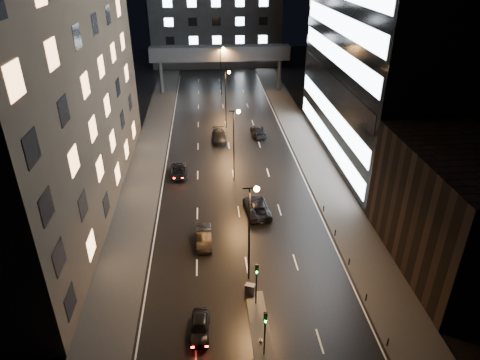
{
  "coord_description": "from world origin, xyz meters",
  "views": [
    {
      "loc": [
        -3.45,
        -23.7,
        27.95
      ],
      "look_at": [
        0.21,
        20.65,
        4.0
      ],
      "focal_mm": 32.0,
      "sensor_mm": 36.0,
      "label": 1
    }
  ],
  "objects_px": {
    "car_toward_b": "(258,131)",
    "utility_cabinet": "(250,289)",
    "car_away_d": "(219,136)",
    "car_away_c": "(179,171)",
    "car_toward_a": "(257,207)",
    "car_away_b": "(204,238)",
    "car_away_a": "(200,327)"
  },
  "relations": [
    {
      "from": "car_away_b",
      "to": "car_away_d",
      "type": "xyz_separation_m",
      "value": [
        2.72,
        28.12,
        0.03
      ]
    },
    {
      "from": "car_away_a",
      "to": "car_away_c",
      "type": "relative_size",
      "value": 0.81
    },
    {
      "from": "car_toward_a",
      "to": "car_away_a",
      "type": "bearing_deg",
      "value": 63.64
    },
    {
      "from": "car_away_b",
      "to": "utility_cabinet",
      "type": "height_order",
      "value": "car_away_b"
    },
    {
      "from": "car_away_a",
      "to": "car_away_c",
      "type": "xyz_separation_m",
      "value": [
        -2.91,
        28.37,
        0.0
      ]
    },
    {
      "from": "car_away_c",
      "to": "utility_cabinet",
      "type": "xyz_separation_m",
      "value": [
        7.5,
        -24.38,
        0.03
      ]
    },
    {
      "from": "car_toward_b",
      "to": "car_away_c",
      "type": "bearing_deg",
      "value": 43.57
    },
    {
      "from": "car_away_d",
      "to": "car_toward_a",
      "type": "height_order",
      "value": "car_toward_a"
    },
    {
      "from": "car_away_d",
      "to": "car_toward_a",
      "type": "relative_size",
      "value": 0.93
    },
    {
      "from": "car_away_b",
      "to": "utility_cabinet",
      "type": "distance_m",
      "value": 9.23
    },
    {
      "from": "car_toward_b",
      "to": "utility_cabinet",
      "type": "xyz_separation_m",
      "value": [
        -5.35,
        -38.12,
        -0.09
      ]
    },
    {
      "from": "car_away_c",
      "to": "car_away_a",
      "type": "bearing_deg",
      "value": -87.59
    },
    {
      "from": "car_toward_a",
      "to": "utility_cabinet",
      "type": "xyz_separation_m",
      "value": [
        -2.24,
        -13.85,
        -0.12
      ]
    },
    {
      "from": "car_toward_a",
      "to": "utility_cabinet",
      "type": "bearing_deg",
      "value": 75.39
    },
    {
      "from": "car_away_c",
      "to": "car_toward_b",
      "type": "distance_m",
      "value": 18.8
    },
    {
      "from": "car_away_b",
      "to": "car_toward_a",
      "type": "xyz_separation_m",
      "value": [
        6.37,
        5.6,
        0.05
      ]
    },
    {
      "from": "car_away_b",
      "to": "car_away_d",
      "type": "distance_m",
      "value": 28.26
    },
    {
      "from": "car_away_c",
      "to": "car_toward_b",
      "type": "bearing_deg",
      "value": 43.47
    },
    {
      "from": "car_toward_b",
      "to": "car_away_d",
      "type": "bearing_deg",
      "value": 11.1
    },
    {
      "from": "car_away_b",
      "to": "car_away_d",
      "type": "height_order",
      "value": "car_away_d"
    },
    {
      "from": "car_away_c",
      "to": "utility_cabinet",
      "type": "distance_m",
      "value": 25.51
    },
    {
      "from": "car_away_b",
      "to": "car_away_c",
      "type": "distance_m",
      "value": 16.48
    },
    {
      "from": "car_away_c",
      "to": "car_toward_b",
      "type": "xyz_separation_m",
      "value": [
        12.84,
        13.73,
        0.11
      ]
    },
    {
      "from": "car_away_d",
      "to": "car_toward_b",
      "type": "relative_size",
      "value": 1.01
    },
    {
      "from": "car_away_c",
      "to": "car_toward_a",
      "type": "xyz_separation_m",
      "value": [
        9.74,
        -10.53,
        0.15
      ]
    },
    {
      "from": "utility_cabinet",
      "to": "car_toward_a",
      "type": "bearing_deg",
      "value": 104.38
    },
    {
      "from": "car_toward_b",
      "to": "utility_cabinet",
      "type": "distance_m",
      "value": 38.49
    },
    {
      "from": "car_toward_b",
      "to": "utility_cabinet",
      "type": "height_order",
      "value": "car_toward_b"
    },
    {
      "from": "utility_cabinet",
      "to": "car_away_d",
      "type": "bearing_deg",
      "value": 115.79
    },
    {
      "from": "car_away_a",
      "to": "car_away_d",
      "type": "distance_m",
      "value": 40.49
    },
    {
      "from": "car_away_a",
      "to": "car_toward_b",
      "type": "relative_size",
      "value": 0.72
    },
    {
      "from": "car_toward_a",
      "to": "car_toward_b",
      "type": "xyz_separation_m",
      "value": [
        3.1,
        24.27,
        -0.03
      ]
    }
  ]
}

